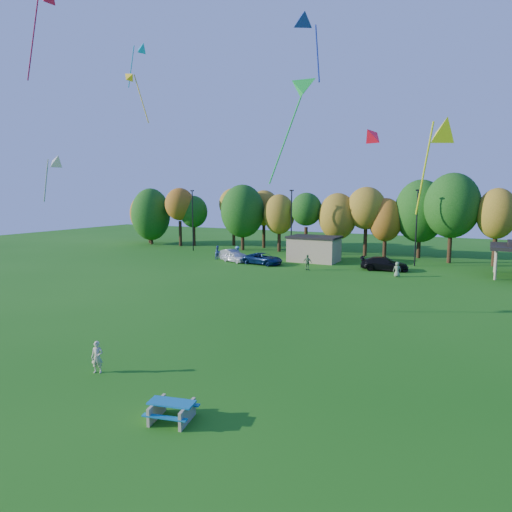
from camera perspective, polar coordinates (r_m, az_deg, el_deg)
The scene contains 21 objects.
ground at distance 21.09m, azimuth -2.69°, elevation -16.50°, with size 160.00×160.00×0.00m, color #19600F.
tree_line at distance 63.12m, azimuth 17.40°, elevation 5.02°, with size 93.57×10.55×11.15m.
lamp_posts at distance 57.28m, azimuth 19.41°, elevation 3.66°, with size 64.50×0.25×9.09m.
utility_building at distance 58.48m, azimuth 7.27°, elevation 0.91°, with size 6.30×4.30×3.25m.
picnic_table at distance 18.76m, azimuth -10.49°, elevation -18.37°, with size 2.05×1.81×0.77m.
kite_flyer at distance 23.96m, azimuth -19.23°, elevation -11.85°, with size 0.58×0.38×1.58m, color beige.
car_a at distance 57.74m, azimuth -2.69°, elevation -0.13°, with size 1.50×3.72×1.27m, color white.
car_b at distance 59.44m, azimuth -3.03°, elevation 0.15°, with size 1.46×4.18×1.38m, color gray.
car_c at distance 55.75m, azimuth 0.87°, elevation -0.35°, with size 2.30×4.99×1.39m, color #0D244F.
car_d at distance 53.40m, azimuth 15.74°, elevation -0.94°, with size 2.13×5.24×1.52m, color black.
far_person_0 at distance 59.75m, azimuth -2.34°, elevation 0.40°, with size 1.15×0.66×1.78m, color #4F94AE.
far_person_1 at distance 49.70m, azimuth 17.22°, elevation -1.61°, with size 0.77×0.50×1.58m, color gray.
far_person_2 at distance 51.82m, azimuth 6.45°, elevation -0.81°, with size 1.04×0.43×1.77m, color #5A8451.
far_person_3 at distance 60.33m, azimuth -4.81°, elevation 0.45°, with size 0.87×0.68×1.80m, color #46649A.
kite_1 at distance 33.77m, azimuth -23.70°, elevation 10.82°, with size 2.16×1.25×3.41m.
kite_2 at distance 31.00m, azimuth 5.85°, elevation 27.37°, with size 2.05×2.74×4.56m.
kite_4 at distance 49.39m, azimuth -15.65°, elevation 20.74°, with size 3.13×1.14×5.32m.
kite_12 at distance 50.81m, azimuth -14.10°, elevation 23.91°, with size 2.71×1.49×4.42m.
kite_13 at distance 27.22m, azimuth 22.40°, elevation 14.49°, with size 2.35×3.38×5.61m.
kite_14 at distance 25.67m, azimuth 14.15°, elevation 14.52°, with size 1.31×1.49×1.28m.
kite_15 at distance 32.15m, azimuth 6.35°, elevation 20.44°, with size 4.24×2.75×7.49m.
Camera 1 is at (9.56, -16.65, 8.72)m, focal length 32.00 mm.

